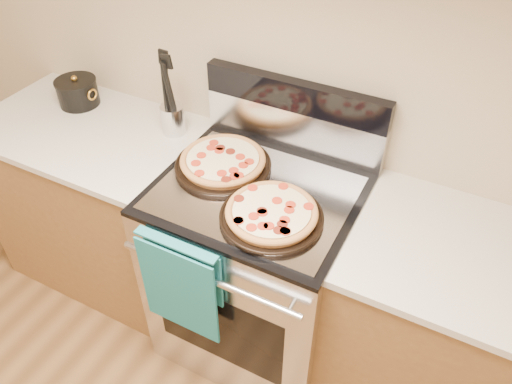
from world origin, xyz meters
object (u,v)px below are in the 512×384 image
at_px(pepperoni_pizza_back, 223,162).
at_px(saucepan, 78,93).
at_px(pepperoni_pizza_front, 272,214).
at_px(utensil_crock, 173,119).
at_px(range_body, 258,271).

distance_m(pepperoni_pizza_back, saucepan, 0.87).
distance_m(pepperoni_pizza_front, saucepan, 1.20).
bearing_deg(utensil_crock, saucepan, -179.17).
bearing_deg(pepperoni_pizza_back, saucepan, 171.43).
relative_size(pepperoni_pizza_back, saucepan, 2.03).
xyz_separation_m(pepperoni_pizza_front, utensil_crock, (-0.63, 0.32, 0.02)).
xyz_separation_m(pepperoni_pizza_front, saucepan, (-1.16, 0.31, 0.02)).
xyz_separation_m(range_body, pepperoni_pizza_back, (-0.18, 0.05, 0.50)).
distance_m(utensil_crock, saucepan, 0.53).
xyz_separation_m(pepperoni_pizza_back, utensil_crock, (-0.33, 0.14, 0.02)).
distance_m(pepperoni_pizza_back, utensil_crock, 0.36).
distance_m(range_body, pepperoni_pizza_front, 0.53).
bearing_deg(utensil_crock, range_body, -19.97).
distance_m(range_body, utensil_crock, 0.75).
relative_size(pepperoni_pizza_back, utensil_crock, 2.92).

